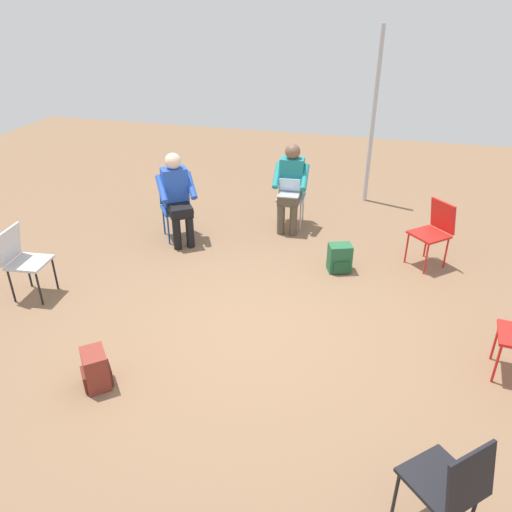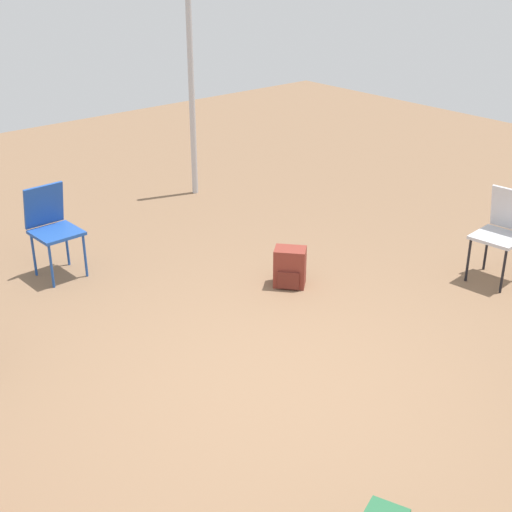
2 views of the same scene
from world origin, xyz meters
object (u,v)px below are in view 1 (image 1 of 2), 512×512
Objects in this scene: backpack_by_empty_chair at (96,371)px; person_in_blue at (177,194)px; chair_north at (292,192)px; chair_northwest at (175,203)px; chair_northeast at (434,229)px; backpack_near_laptop_user at (339,259)px; person_with_laptop at (291,183)px; chair_west at (22,257)px; chair_southeast at (450,483)px.

person_in_blue is at bearing 98.24° from backpack_by_empty_chair.
chair_north is at bearing -179.53° from person_in_blue.
chair_northwest is 2.36× the size of backpack_by_empty_chair.
chair_north is (1.50, 0.87, 0.00)m from chair_northwest.
chair_northeast is 1.25m from backpack_near_laptop_user.
chair_northwest is 1.73m from chair_north.
chair_north is 4.07m from backpack_by_empty_chair.
person_with_laptop reaches higher than backpack_by_empty_chair.
person_with_laptop is at bearing 130.52° from chair_west.
chair_southeast is 2.36× the size of backpack_by_empty_chair.
chair_northeast is 4.32m from backpack_by_empty_chair.
backpack_near_laptop_user is 1.00× the size of backpack_by_empty_chair.
backpack_near_laptop_user is at bearing 70.11° from chair_northeast.
chair_north is 3.77m from chair_west.
chair_north and chair_west have the same top height.
chair_southeast is at bearing 108.97° from chair_north.
chair_northeast is 1.00× the size of chair_north.
person_with_laptop is at bearing 69.45° from chair_southeast.
chair_north is 1.60m from backpack_near_laptop_user.
chair_north is at bearing 68.80° from chair_southeast.
chair_northwest is 5.07m from chair_southeast.
person_in_blue is at bearing 31.91° from chair_north.
chair_northwest is 1.00× the size of chair_southeast.
chair_west is 1.96m from backpack_by_empty_chair.
chair_west and chair_southeast have the same top height.
chair_west is at bearing 22.85° from person_in_blue.
person_in_blue reaches higher than backpack_by_empty_chair.
chair_northeast is 2.15m from chair_north.
person_in_blue reaches higher than chair_north.
person_with_laptop is at bearing 169.68° from chair_northwest.
chair_northwest is 3.14m from backpack_by_empty_chair.
chair_northeast is at bearing 23.50° from backpack_near_laptop_user.
person_in_blue is (-1.40, -1.00, 0.20)m from chair_north.
person_with_laptop is 1.00× the size of person_in_blue.
chair_northwest and chair_north have the same top height.
chair_west is 2.36× the size of backpack_by_empty_chair.
chair_southeast is at bearing 135.59° from chair_northeast.
backpack_near_laptop_user is at bearing 63.55° from chair_southeast.
chair_northwest is at bearing 88.57° from chair_southeast.
person_in_blue is 3.44× the size of backpack_near_laptop_user.
backpack_by_empty_chair is at bearing 71.69° from person_with_laptop.
chair_north is 0.69× the size of person_with_laptop.
backpack_by_empty_chair is (-2.90, 0.67, -0.34)m from chair_southeast.
chair_northeast is at bearing 45.16° from chair_southeast.
chair_southeast is 2.36× the size of backpack_near_laptop_user.
chair_north is at bearing 76.08° from backpack_by_empty_chair.
person_in_blue is 3.02m from backpack_by_empty_chair.
chair_southeast is at bearing 97.55° from person_in_blue.
chair_northeast is at bearing 148.08° from person_in_blue.
person_in_blue is 3.44× the size of backpack_by_empty_chair.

